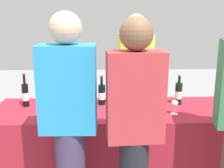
# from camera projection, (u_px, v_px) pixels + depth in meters

# --- Properties ---
(tasting_table) EXTENTS (2.30, 0.77, 0.79)m
(tasting_table) POSITION_uv_depth(u_px,v_px,m) (112.00, 146.00, 2.81)
(tasting_table) COLOR maroon
(tasting_table) RESTS_ON ground_plane
(wine_bottle_0) EXTENTS (0.06, 0.06, 0.33)m
(wine_bottle_0) POSITION_uv_depth(u_px,v_px,m) (25.00, 95.00, 2.76)
(wine_bottle_0) COLOR black
(wine_bottle_0) RESTS_ON tasting_table
(wine_bottle_1) EXTENTS (0.08, 0.08, 0.33)m
(wine_bottle_1) POSITION_uv_depth(u_px,v_px,m) (61.00, 92.00, 2.85)
(wine_bottle_1) COLOR black
(wine_bottle_1) RESTS_ON tasting_table
(wine_bottle_2) EXTENTS (0.07, 0.07, 0.32)m
(wine_bottle_2) POSITION_uv_depth(u_px,v_px,m) (83.00, 92.00, 2.86)
(wine_bottle_2) COLOR black
(wine_bottle_2) RESTS_ON tasting_table
(wine_bottle_3) EXTENTS (0.07, 0.07, 0.30)m
(wine_bottle_3) POSITION_uv_depth(u_px,v_px,m) (102.00, 94.00, 2.82)
(wine_bottle_3) COLOR black
(wine_bottle_3) RESTS_ON tasting_table
(wine_bottle_4) EXTENTS (0.07, 0.07, 0.33)m
(wine_bottle_4) POSITION_uv_depth(u_px,v_px,m) (114.00, 93.00, 2.84)
(wine_bottle_4) COLOR black
(wine_bottle_4) RESTS_ON tasting_table
(wine_bottle_5) EXTENTS (0.08, 0.08, 0.31)m
(wine_bottle_5) POSITION_uv_depth(u_px,v_px,m) (131.00, 92.00, 2.88)
(wine_bottle_5) COLOR black
(wine_bottle_5) RESTS_ON tasting_table
(wine_bottle_6) EXTENTS (0.07, 0.07, 0.32)m
(wine_bottle_6) POSITION_uv_depth(u_px,v_px,m) (159.00, 91.00, 2.89)
(wine_bottle_6) COLOR black
(wine_bottle_6) RESTS_ON tasting_table
(wine_bottle_7) EXTENTS (0.07, 0.07, 0.31)m
(wine_bottle_7) POSITION_uv_depth(u_px,v_px,m) (179.00, 93.00, 2.83)
(wine_bottle_7) COLOR black
(wine_bottle_7) RESTS_ON tasting_table
(wine_glass_0) EXTENTS (0.07, 0.07, 0.14)m
(wine_glass_0) POSITION_uv_depth(u_px,v_px,m) (48.00, 102.00, 2.61)
(wine_glass_0) COLOR silver
(wine_glass_0) RESTS_ON tasting_table
(wine_glass_1) EXTENTS (0.07, 0.07, 0.13)m
(wine_glass_1) POSITION_uv_depth(u_px,v_px,m) (63.00, 106.00, 2.51)
(wine_glass_1) COLOR silver
(wine_glass_1) RESTS_ON tasting_table
(wine_glass_2) EXTENTS (0.07, 0.07, 0.14)m
(wine_glass_2) POSITION_uv_depth(u_px,v_px,m) (85.00, 102.00, 2.59)
(wine_glass_2) COLOR silver
(wine_glass_2) RESTS_ON tasting_table
(wine_glass_3) EXTENTS (0.07, 0.07, 0.15)m
(wine_glass_3) POSITION_uv_depth(u_px,v_px,m) (161.00, 103.00, 2.55)
(wine_glass_3) COLOR silver
(wine_glass_3) RESTS_ON tasting_table
(wine_glass_4) EXTENTS (0.07, 0.07, 0.13)m
(wine_glass_4) POSITION_uv_depth(u_px,v_px,m) (175.00, 104.00, 2.55)
(wine_glass_4) COLOR silver
(wine_glass_4) RESTS_ON tasting_table
(server_pouring) EXTENTS (0.41, 0.26, 1.69)m
(server_pouring) POSITION_uv_depth(u_px,v_px,m) (135.00, 80.00, 3.33)
(server_pouring) COLOR brown
(server_pouring) RESTS_ON ground_plane
(guest_0) EXTENTS (0.41, 0.23, 1.71)m
(guest_0) POSITION_uv_depth(u_px,v_px,m) (69.00, 119.00, 2.06)
(guest_0) COLOR #3F3351
(guest_0) RESTS_ON ground_plane
(guest_1) EXTENTS (0.40, 0.23, 1.67)m
(guest_1) POSITION_uv_depth(u_px,v_px,m) (134.00, 127.00, 1.95)
(guest_1) COLOR black
(guest_1) RESTS_ON ground_plane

